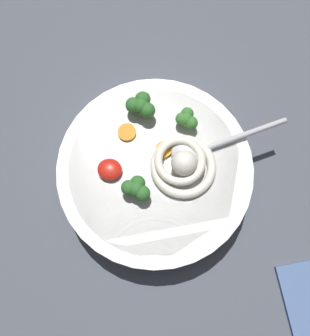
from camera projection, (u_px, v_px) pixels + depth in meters
table_slab at (165, 203)px, 59.96cm from camera, size 93.03×93.03×4.21cm
soup_bowl at (155, 173)px, 55.63cm from camera, size 27.64×27.64×6.42cm
noodle_pile at (183, 164)px, 51.47cm from camera, size 10.07×9.87×4.05cm
soup_spoon at (197, 152)px, 52.42cm from camera, size 16.37×12.03×1.60cm
chili_sauce_dollop at (110, 169)px, 51.78cm from camera, size 3.41×3.07×1.54cm
broccoli_floret_near_spoon at (141, 105)px, 52.77cm from camera, size 4.35×3.74×3.44cm
broccoli_floret_beside_noodles at (136, 188)px, 49.84cm from camera, size 4.04×3.48×3.20cm
broccoli_floret_left at (186, 119)px, 52.66cm from camera, size 3.57×3.07×2.82cm
carrot_slice_extra_b at (164, 150)px, 52.98cm from camera, size 2.37×2.37×0.67cm
carrot_slice_beside_chili at (127, 132)px, 53.73cm from camera, size 2.62×2.62×0.54cm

